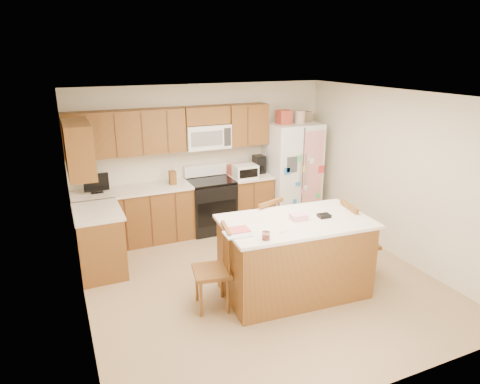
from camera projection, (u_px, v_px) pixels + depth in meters
name	position (u px, v px, depth m)	size (l,w,h in m)	color
ground	(259.00, 280.00, 5.91)	(4.50, 4.50, 0.00)	tan
room_shell	(261.00, 180.00, 5.46)	(4.60, 4.60, 2.52)	beige
cabinetry	(155.00, 189.00, 6.81)	(3.36, 1.56, 2.15)	brown
stove	(211.00, 204.00, 7.45)	(0.76, 0.65, 1.13)	black
refrigerator	(292.00, 171.00, 7.86)	(0.90, 0.79, 2.04)	white
island	(294.00, 256.00, 5.46)	(1.96, 1.20, 1.10)	brown
windsor_chair_left	(214.00, 270.00, 5.14)	(0.50, 0.52, 1.05)	brown
windsor_chair_back	(262.00, 236.00, 6.06)	(0.59, 0.57, 1.08)	brown
windsor_chair_right	(357.00, 242.00, 5.86)	(0.52, 0.54, 1.08)	brown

